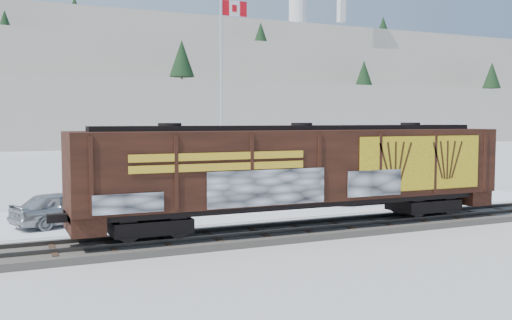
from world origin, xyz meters
name	(u,v)px	position (x,y,z in m)	size (l,w,h in m)	color
ground	(298,234)	(0.00, 0.00, 0.00)	(500.00, 500.00, 0.00)	white
rail_track	(298,230)	(0.00, 0.00, 0.15)	(50.00, 3.40, 0.43)	#59544C
parking_strip	(233,209)	(0.00, 7.50, 0.01)	(40.00, 8.00, 0.03)	white
hillside	(47,84)	(-0.05, 139.79, 14.37)	(360.00, 110.00, 93.00)	white
hopper_railcar	(302,169)	(0.16, -0.01, 2.82)	(19.28, 3.06, 4.25)	black
flagpole	(223,120)	(1.90, 14.05, 4.90)	(2.30, 0.90, 12.97)	silver
car_silver	(64,208)	(-9.01, 6.19, 0.83)	(1.90, 4.72, 1.61)	#A5A8AD
car_white	(317,193)	(5.06, 7.05, 0.69)	(1.40, 4.01, 1.32)	silver
car_dark	(365,192)	(7.75, 6.18, 0.68)	(1.82, 4.47, 1.30)	black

